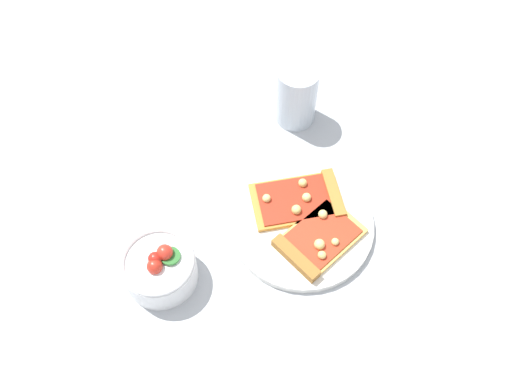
# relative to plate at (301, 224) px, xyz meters

# --- Properties ---
(ground_plane) EXTENTS (2.40, 2.40, 0.00)m
(ground_plane) POSITION_rel_plate_xyz_m (0.02, 0.04, -0.01)
(ground_plane) COLOR #B2B7BC
(ground_plane) RESTS_ON ground
(plate) EXTENTS (0.24, 0.24, 0.01)m
(plate) POSITION_rel_plate_xyz_m (0.00, 0.00, 0.00)
(plate) COLOR white
(plate) RESTS_ON ground_plane
(pizza_slice_near) EXTENTS (0.17, 0.17, 0.02)m
(pizza_slice_near) POSITION_rel_plate_xyz_m (0.03, 0.02, 0.01)
(pizza_slice_near) COLOR gold
(pizza_slice_near) RESTS_ON plate
(pizza_slice_far) EXTENTS (0.15, 0.12, 0.02)m
(pizza_slice_far) POSITION_rel_plate_xyz_m (-0.02, -0.04, 0.01)
(pizza_slice_far) COLOR #E5B256
(pizza_slice_far) RESTS_ON plate
(salad_bowl) EXTENTS (0.12, 0.12, 0.08)m
(salad_bowl) POSITION_rel_plate_xyz_m (-0.21, 0.13, 0.03)
(salad_bowl) COLOR white
(salad_bowl) RESTS_ON ground_plane
(soda_glass) EXTENTS (0.08, 0.08, 0.12)m
(soda_glass) POSITION_rel_plate_xyz_m (0.20, 0.14, 0.05)
(soda_glass) COLOR silver
(soda_glass) RESTS_ON ground_plane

